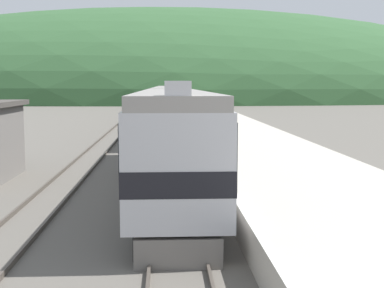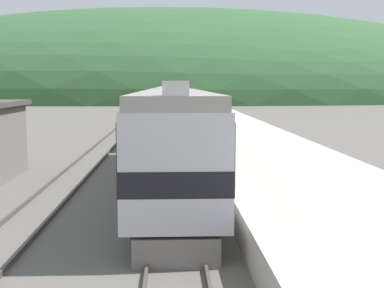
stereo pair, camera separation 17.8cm
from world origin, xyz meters
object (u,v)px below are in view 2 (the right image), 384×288
carriage_fourth (171,98)px  carriage_second (172,111)px  express_train_lead_car (173,135)px  carriage_third (171,103)px

carriage_fourth → carriage_second: bearing=-90.0°
express_train_lead_car → carriage_third: bearing=90.0°
carriage_fourth → express_train_lead_car: bearing=-90.0°
express_train_lead_car → carriage_fourth: size_ratio=1.14×
carriage_second → carriage_third: size_ratio=1.00×
express_train_lead_car → carriage_fourth: 61.55m
carriage_second → carriage_third: 19.98m
carriage_third → carriage_fourth: (0.00, 19.98, 0.00)m
express_train_lead_car → carriage_third: express_train_lead_car is taller
carriage_second → carriage_fourth: size_ratio=1.00×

